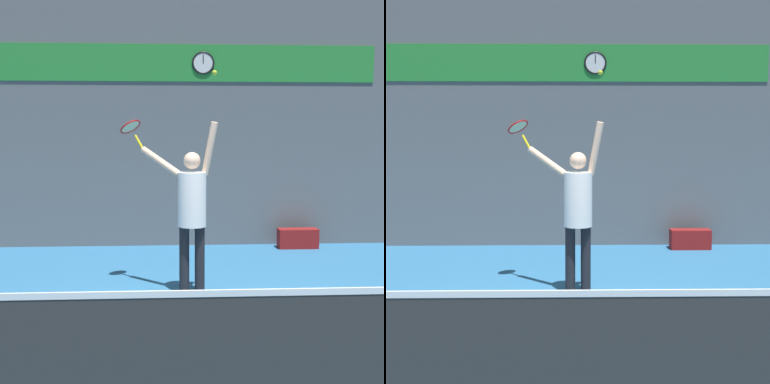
# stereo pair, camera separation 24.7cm
# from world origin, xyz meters

# --- Properties ---
(ground_plane) EXTENTS (18.00, 18.00, 0.00)m
(ground_plane) POSITION_xyz_m (0.00, 0.00, 0.00)
(ground_plane) COLOR teal
(back_wall) EXTENTS (18.00, 0.10, 5.00)m
(back_wall) POSITION_xyz_m (0.00, 4.68, 2.50)
(back_wall) COLOR slate
(back_wall) RESTS_ON ground_plane
(sponsor_banner) EXTENTS (7.19, 0.02, 0.66)m
(sponsor_banner) POSITION_xyz_m (0.00, 4.62, 3.36)
(sponsor_banner) COLOR #288C38
(scoreboard_clock) EXTENTS (0.41, 0.04, 0.41)m
(scoreboard_clock) POSITION_xyz_m (0.43, 4.60, 3.36)
(scoreboard_clock) COLOR white
(court_net) EXTENTS (7.92, 0.07, 1.06)m
(court_net) POSITION_xyz_m (0.00, -1.48, 0.50)
(court_net) COLOR #333333
(court_net) RESTS_ON ground_plane
(tennis_player) EXTENTS (1.02, 0.61, 2.23)m
(tennis_player) POSITION_xyz_m (0.05, 1.56, 1.15)
(tennis_player) COLOR black
(tennis_player) RESTS_ON ground_plane
(tennis_racket) EXTENTS (0.39, 0.40, 0.41)m
(tennis_racket) POSITION_xyz_m (-0.74, 2.06, 2.16)
(tennis_racket) COLOR yellow
(tennis_ball) EXTENTS (0.06, 0.06, 0.06)m
(tennis_ball) POSITION_xyz_m (0.33, 1.46, 2.83)
(tennis_ball) COLOR #CCDB2D
(equipment_bag) EXTENTS (0.72, 0.27, 0.36)m
(equipment_bag) POSITION_xyz_m (2.15, 4.27, 0.18)
(equipment_bag) COLOR maroon
(equipment_bag) RESTS_ON ground_plane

